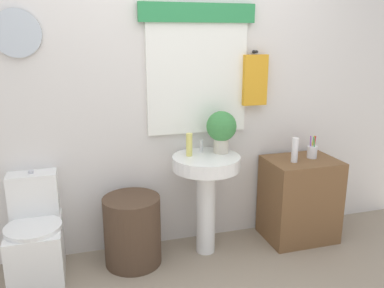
# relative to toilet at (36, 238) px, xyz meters

# --- Properties ---
(back_wall) EXTENTS (4.40, 0.18, 2.60)m
(back_wall) POSITION_rel_toilet_xyz_m (1.06, 0.27, 1.02)
(back_wall) COLOR silver
(back_wall) RESTS_ON ground_plane
(toilet) EXTENTS (0.38, 0.51, 0.75)m
(toilet) POSITION_rel_toilet_xyz_m (0.00, 0.00, 0.00)
(toilet) COLOR white
(toilet) RESTS_ON ground_plane
(laundry_hamper) EXTENTS (0.42, 0.42, 0.53)m
(laundry_hamper) POSITION_rel_toilet_xyz_m (0.68, -0.03, -0.02)
(laundry_hamper) COLOR #4C3828
(laundry_hamper) RESTS_ON ground_plane
(pedestal_sink) EXTENTS (0.52, 0.52, 0.80)m
(pedestal_sink) POSITION_rel_toilet_xyz_m (1.26, -0.03, 0.31)
(pedestal_sink) COLOR white
(pedestal_sink) RESTS_ON ground_plane
(faucet) EXTENTS (0.03, 0.03, 0.10)m
(faucet) POSITION_rel_toilet_xyz_m (1.26, 0.09, 0.56)
(faucet) COLOR silver
(faucet) RESTS_ON pedestal_sink
(wooden_cabinet) EXTENTS (0.57, 0.44, 0.70)m
(wooden_cabinet) POSITION_rel_toilet_xyz_m (2.09, -0.03, 0.06)
(wooden_cabinet) COLOR brown
(wooden_cabinet) RESTS_ON ground_plane
(soap_bottle) EXTENTS (0.05, 0.05, 0.18)m
(soap_bottle) POSITION_rel_toilet_xyz_m (1.14, 0.02, 0.60)
(soap_bottle) COLOR #DBD166
(soap_bottle) RESTS_ON pedestal_sink
(potted_plant) EXTENTS (0.23, 0.23, 0.33)m
(potted_plant) POSITION_rel_toilet_xyz_m (1.40, 0.03, 0.70)
(potted_plant) COLOR beige
(potted_plant) RESTS_ON pedestal_sink
(lotion_bottle) EXTENTS (0.05, 0.05, 0.20)m
(lotion_bottle) POSITION_rel_toilet_xyz_m (1.99, -0.07, 0.51)
(lotion_bottle) COLOR white
(lotion_bottle) RESTS_ON wooden_cabinet
(toothbrush_cup) EXTENTS (0.08, 0.08, 0.19)m
(toothbrush_cup) POSITION_rel_toilet_xyz_m (2.19, -0.01, 0.46)
(toothbrush_cup) COLOR silver
(toothbrush_cup) RESTS_ON wooden_cabinet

